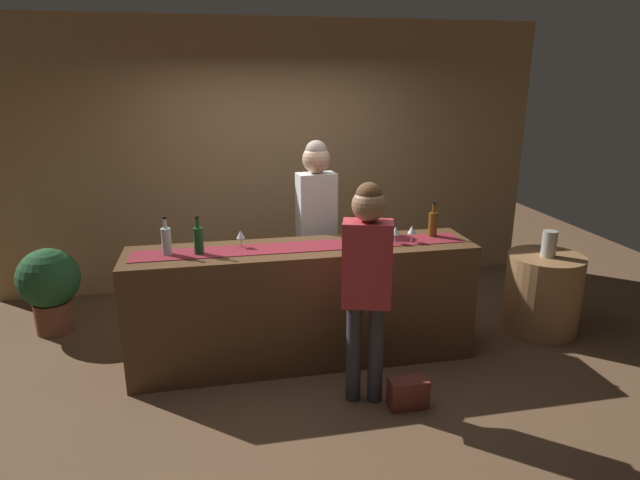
% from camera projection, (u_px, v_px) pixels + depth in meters
% --- Properties ---
extents(ground_plane, '(10.00, 10.00, 0.00)m').
position_uv_depth(ground_plane, '(304.00, 358.00, 4.59)').
color(ground_plane, brown).
extents(back_wall, '(6.00, 0.12, 2.90)m').
position_uv_depth(back_wall, '(273.00, 157.00, 5.94)').
color(back_wall, tan).
rests_on(back_wall, ground).
extents(bar_counter, '(2.80, 0.60, 0.99)m').
position_uv_depth(bar_counter, '(303.00, 304.00, 4.44)').
color(bar_counter, '#543821').
rests_on(bar_counter, ground).
extents(counter_runner_cloth, '(2.66, 0.28, 0.01)m').
position_uv_depth(counter_runner_cloth, '(303.00, 247.00, 4.30)').
color(counter_runner_cloth, maroon).
rests_on(counter_runner_cloth, bar_counter).
extents(wine_bottle_green, '(0.07, 0.07, 0.30)m').
position_uv_depth(wine_bottle_green, '(198.00, 240.00, 4.09)').
color(wine_bottle_green, '#194723').
rests_on(wine_bottle_green, bar_counter).
extents(wine_bottle_amber, '(0.07, 0.07, 0.30)m').
position_uv_depth(wine_bottle_amber, '(433.00, 224.00, 4.55)').
color(wine_bottle_amber, brown).
rests_on(wine_bottle_amber, bar_counter).
extents(wine_bottle_clear, '(0.07, 0.07, 0.30)m').
position_uv_depth(wine_bottle_clear, '(166.00, 241.00, 4.07)').
color(wine_bottle_clear, '#B2C6C1').
rests_on(wine_bottle_clear, bar_counter).
extents(wine_glass_near_customer, '(0.07, 0.07, 0.14)m').
position_uv_depth(wine_glass_near_customer, '(412.00, 230.00, 4.38)').
color(wine_glass_near_customer, silver).
rests_on(wine_glass_near_customer, bar_counter).
extents(wine_glass_mid_counter, '(0.07, 0.07, 0.14)m').
position_uv_depth(wine_glass_mid_counter, '(241.00, 235.00, 4.25)').
color(wine_glass_mid_counter, silver).
rests_on(wine_glass_mid_counter, bar_counter).
extents(wine_glass_far_end, '(0.07, 0.07, 0.14)m').
position_uv_depth(wine_glass_far_end, '(395.00, 231.00, 4.35)').
color(wine_glass_far_end, silver).
rests_on(wine_glass_far_end, bar_counter).
extents(bartender, '(0.36, 0.25, 1.77)m').
position_uv_depth(bartender, '(316.00, 214.00, 4.85)').
color(bartender, '#26262B').
rests_on(bartender, ground).
extents(customer_sipping, '(0.38, 0.29, 1.64)m').
position_uv_depth(customer_sipping, '(367.00, 273.00, 3.71)').
color(customer_sipping, '#33333D').
rests_on(customer_sipping, ground).
extents(round_side_table, '(0.68, 0.68, 0.74)m').
position_uv_depth(round_side_table, '(542.00, 293.00, 4.99)').
color(round_side_table, '#996B42').
rests_on(round_side_table, ground).
extents(vase_on_side_table, '(0.13, 0.13, 0.24)m').
position_uv_depth(vase_on_side_table, '(549.00, 244.00, 4.83)').
color(vase_on_side_table, '#A8A399').
rests_on(vase_on_side_table, round_side_table).
extents(potted_plant_tall, '(0.55, 0.55, 0.81)m').
position_uv_depth(potted_plant_tall, '(49.00, 285.00, 4.94)').
color(potted_plant_tall, brown).
rests_on(potted_plant_tall, ground).
extents(handbag, '(0.28, 0.14, 0.22)m').
position_uv_depth(handbag, '(408.00, 393.00, 3.87)').
color(handbag, brown).
rests_on(handbag, ground).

